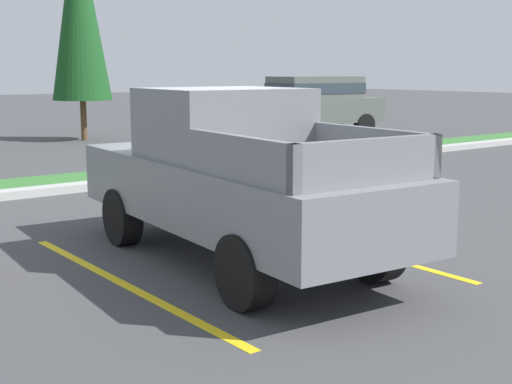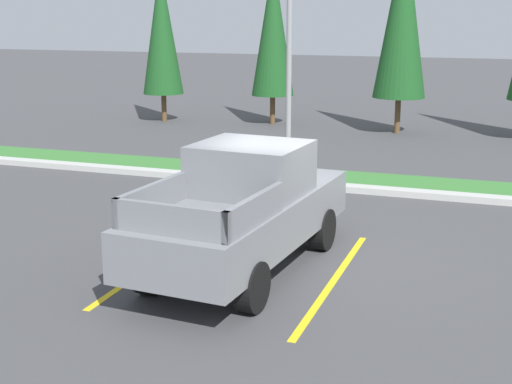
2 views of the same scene
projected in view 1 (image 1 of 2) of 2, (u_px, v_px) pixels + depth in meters
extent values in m
plane|color=#424244|center=(222.00, 240.00, 9.69)|extent=(120.00, 120.00, 0.00)
cube|color=yellow|center=(123.00, 283.00, 7.71)|extent=(0.12, 4.80, 0.01)
cube|color=yellow|center=(329.00, 242.00, 9.57)|extent=(0.12, 4.80, 0.01)
cube|color=#B2B2AD|center=(75.00, 187.00, 13.58)|extent=(56.00, 0.40, 0.15)
cube|color=#387533|center=(53.00, 183.00, 14.45)|extent=(56.00, 1.80, 0.06)
cylinder|color=black|center=(122.00, 217.00, 9.40)|extent=(0.34, 0.78, 0.76)
cylinder|color=black|center=(231.00, 204.00, 10.31)|extent=(0.34, 0.78, 0.76)
cylinder|color=black|center=(245.00, 271.00, 6.84)|extent=(0.34, 0.78, 0.76)
cylinder|color=black|center=(375.00, 248.00, 7.75)|extent=(0.34, 0.78, 0.76)
cube|color=slate|center=(237.00, 190.00, 8.49)|extent=(2.31, 5.34, 0.76)
cube|color=slate|center=(223.00, 123.00, 8.60)|extent=(1.88, 1.74, 0.84)
cube|color=#2D3842|center=(192.00, 115.00, 9.27)|extent=(1.62, 0.19, 0.63)
cube|color=slate|center=(239.00, 158.00, 6.73)|extent=(0.25, 1.90, 0.44)
cube|color=slate|center=(372.00, 148.00, 7.64)|extent=(0.25, 1.90, 0.44)
cube|color=slate|center=(369.00, 162.00, 6.44)|extent=(1.80, 0.25, 0.44)
cube|color=silver|center=(149.00, 182.00, 10.64)|extent=(1.81, 0.31, 0.28)
cylinder|color=black|center=(333.00, 122.00, 26.16)|extent=(0.82, 0.31, 0.80)
cylinder|color=black|center=(364.00, 125.00, 24.77)|extent=(0.82, 0.31, 0.80)
cylinder|color=black|center=(272.00, 125.00, 24.62)|extent=(0.82, 0.31, 0.80)
cylinder|color=black|center=(301.00, 129.00, 23.23)|extent=(0.82, 0.31, 0.80)
cube|color=#565B56|center=(319.00, 110.00, 24.61)|extent=(4.71, 2.13, 0.84)
cube|color=#565B56|center=(316.00, 87.00, 24.39)|extent=(3.20, 1.88, 0.76)
cube|color=#2D3842|center=(316.00, 88.00, 24.39)|extent=(3.24, 1.92, 0.36)
cylinder|color=brown|center=(84.00, 120.00, 23.37)|extent=(0.20, 0.20, 1.34)
cone|color=#194C1E|center=(79.00, 5.00, 22.73)|extent=(1.93, 1.93, 6.10)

